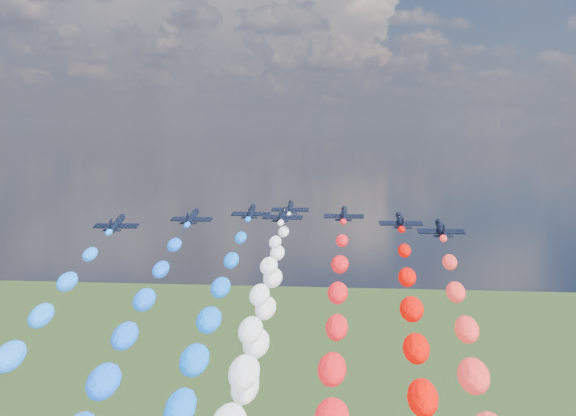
# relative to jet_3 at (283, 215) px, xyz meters

# --- Properties ---
(jet_0) EXTENTS (8.30, 11.04, 4.35)m
(jet_0) POSITION_rel_jet_3_xyz_m (-27.99, -15.18, 0.00)
(jet_0) COLOR black
(jet_1) EXTENTS (7.80, 10.68, 4.35)m
(jet_1) POSITION_rel_jet_3_xyz_m (-16.82, -4.65, 0.00)
(jet_1) COLOR black
(jet_2) EXTENTS (8.08, 10.89, 4.35)m
(jet_2) POSITION_rel_jet_3_xyz_m (-6.90, 4.60, 0.00)
(jet_2) COLOR black
(jet_3) EXTENTS (8.38, 11.10, 4.35)m
(jet_3) POSITION_rel_jet_3_xyz_m (0.00, 0.00, 0.00)
(jet_3) COLOR black
(jet_4) EXTENTS (8.21, 10.98, 4.35)m
(jet_4) POSITION_rel_jet_3_xyz_m (0.15, 13.01, 0.00)
(jet_4) COLOR black
(jet_5) EXTENTS (7.79, 10.67, 4.35)m
(jet_5) POSITION_rel_jet_3_xyz_m (11.66, 2.81, 0.00)
(jet_5) COLOR black
(jet_6) EXTENTS (8.41, 11.12, 4.35)m
(jet_6) POSITION_rel_jet_3_xyz_m (22.15, -6.78, 0.00)
(jet_6) COLOR black
(jet_7) EXTENTS (8.05, 10.86, 4.35)m
(jet_7) POSITION_rel_jet_3_xyz_m (28.37, -16.60, 0.00)
(jet_7) COLOR black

